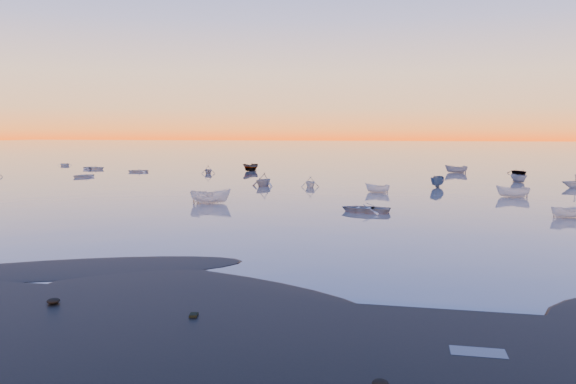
% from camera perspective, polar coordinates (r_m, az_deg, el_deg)
% --- Properties ---
extents(ground, '(600.00, 600.00, 0.00)m').
position_cam_1_polar(ground, '(127.85, 5.48, 2.83)').
color(ground, slate).
rests_on(ground, ground).
extents(mud_lobes, '(140.00, 6.00, 0.07)m').
position_cam_1_polar(mud_lobes, '(30.41, -16.51, -8.35)').
color(mud_lobes, black).
rests_on(mud_lobes, ground).
extents(moored_fleet, '(124.00, 58.00, 1.20)m').
position_cam_1_polar(moored_fleet, '(81.44, 1.79, 0.93)').
color(moored_fleet, silver).
rests_on(moored_fleet, ground).
extents(boat_near_center, '(2.95, 4.60, 1.48)m').
position_cam_1_polar(boat_near_center, '(59.15, -7.87, -1.14)').
color(boat_near_center, silver).
rests_on(boat_near_center, ground).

